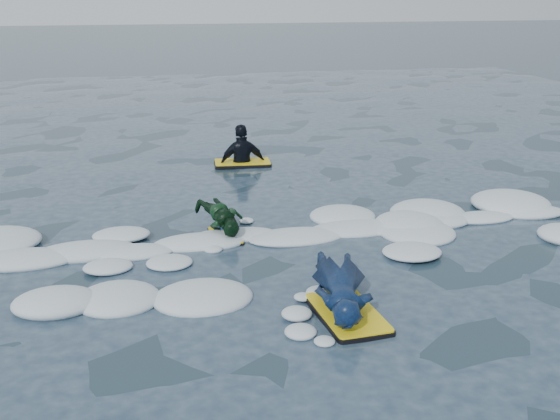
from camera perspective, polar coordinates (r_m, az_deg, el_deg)
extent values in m
plane|color=#152934|center=(8.50, -6.36, -6.32)|extent=(120.00, 120.00, 0.00)
cube|color=black|center=(7.74, 5.51, -8.50)|extent=(0.74, 1.21, 0.06)
cube|color=yellow|center=(7.73, 5.52, -8.24)|extent=(0.71, 1.19, 0.02)
imported|color=navy|center=(7.87, 5.03, -6.29)|extent=(0.96, 1.83, 0.42)
cube|color=black|center=(10.07, -4.47, -2.17)|extent=(0.44, 0.78, 0.04)
cube|color=yellow|center=(10.06, -4.47, -2.03)|extent=(0.42, 0.77, 0.01)
cube|color=blue|center=(10.06, -4.47, -1.98)|extent=(0.15, 0.74, 0.00)
imported|color=#113E1A|center=(10.18, -4.64, -0.66)|extent=(0.74, 1.24, 0.44)
cube|color=black|center=(14.16, -3.07, 3.80)|extent=(1.16, 0.70, 0.06)
cube|color=yellow|center=(14.15, -3.07, 3.95)|extent=(1.14, 0.67, 0.02)
imported|color=black|center=(14.17, -3.06, 3.62)|extent=(1.01, 0.48, 1.68)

